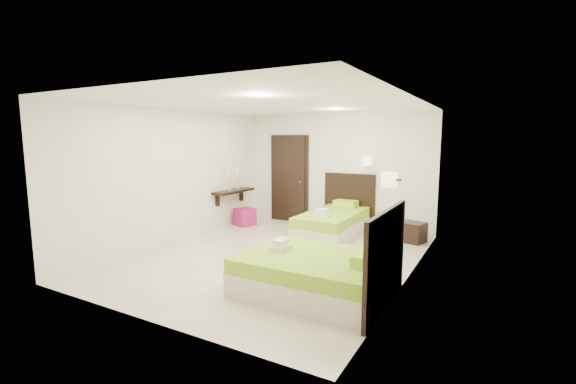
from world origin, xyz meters
The scene contains 7 objects.
floor centered at (0.00, 0.00, 0.00)m, with size 5.50×5.50×0.00m, color beige.
bed_single centered at (0.36, 1.83, 0.30)m, with size 1.20×2.00×1.65m.
bed_double centered at (1.36, -1.09, 0.28)m, with size 1.92×1.64×1.59m.
nightstand centered at (1.90, 2.13, 0.20)m, with size 0.45×0.40×0.40m, color black.
ottoman centered at (-1.87, 1.74, 0.20)m, with size 0.40×0.40×0.40m, color #8D1252.
door centered at (-1.20, 2.70, 1.05)m, with size 1.02×0.15×2.14m.
console_shelf centered at (-2.08, 1.60, 0.82)m, with size 0.35×1.20×0.78m.
Camera 1 is at (3.36, -5.54, 2.02)m, focal length 24.00 mm.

